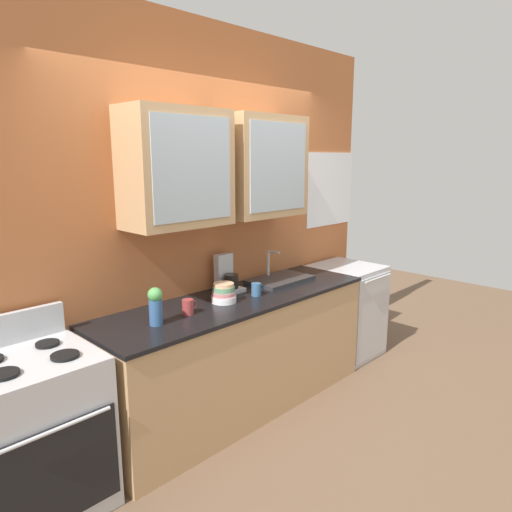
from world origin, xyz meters
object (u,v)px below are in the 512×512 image
object	(u,v)px
vase	(155,305)
cup_near_bowls	(188,307)
bowl_stack	(224,293)
coffee_maker	(227,277)
sink_faucet	(280,279)
stove_range	(36,435)
dishwasher	(346,310)
cup_near_sink	(256,289)

from	to	relation	value
vase	cup_near_bowls	world-z (taller)	vase
bowl_stack	coffee_maker	world-z (taller)	coffee_maker
sink_faucet	bowl_stack	distance (m)	0.72
vase	stove_range	bearing A→B (deg)	176.49
stove_range	coffee_maker	world-z (taller)	coffee_maker
cup_near_bowls	dishwasher	distance (m)	2.00
cup_near_bowls	coffee_maker	distance (m)	0.61
bowl_stack	coffee_maker	bearing A→B (deg)	43.22
cup_near_sink	bowl_stack	bearing A→B (deg)	168.23
stove_range	coffee_maker	bearing A→B (deg)	7.28
stove_range	sink_faucet	distance (m)	2.13
bowl_stack	vase	bearing A→B (deg)	-175.72
cup_near_bowls	sink_faucet	bearing A→B (deg)	6.39
sink_faucet	vase	bearing A→B (deg)	-174.08
sink_faucet	cup_near_sink	world-z (taller)	sink_faucet
dishwasher	sink_faucet	bearing A→B (deg)	173.82
cup_near_bowls	dishwasher	size ratio (longest dim) A/B	0.13
sink_faucet	dishwasher	world-z (taller)	sink_faucet
stove_range	bowl_stack	bearing A→B (deg)	-0.04
vase	cup_near_sink	world-z (taller)	vase
cup_near_bowls	vase	bearing A→B (deg)	-175.94
stove_range	dishwasher	distance (m)	2.96
stove_range	coffee_maker	distance (m)	1.69
coffee_maker	dishwasher	bearing A→B (deg)	-8.54
vase	cup_near_bowls	size ratio (longest dim) A/B	2.12
sink_faucet	vase	distance (m)	1.33
sink_faucet	coffee_maker	distance (m)	0.52
bowl_stack	vase	size ratio (longest dim) A/B	0.75
sink_faucet	cup_near_sink	size ratio (longest dim) A/B	4.95
stove_range	bowl_stack	size ratio (longest dim) A/B	5.90
sink_faucet	bowl_stack	bearing A→B (deg)	-172.69
sink_faucet	cup_near_sink	xyz separation A→B (m)	(-0.44, -0.15, 0.03)
coffee_maker	cup_near_bowls	bearing A→B (deg)	-157.66
vase	coffee_maker	distance (m)	0.86
sink_faucet	dishwasher	xyz separation A→B (m)	(0.88, -0.10, -0.46)
bowl_stack	dishwasher	bearing A→B (deg)	-0.12
cup_near_sink	cup_near_bowls	xyz separation A→B (m)	(-0.62, 0.03, 0.00)
cup_near_sink	cup_near_bowls	distance (m)	0.62
cup_near_sink	dishwasher	distance (m)	1.41
stove_range	sink_faucet	size ratio (longest dim) A/B	1.95
bowl_stack	vase	distance (m)	0.61
bowl_stack	cup_near_sink	distance (m)	0.28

